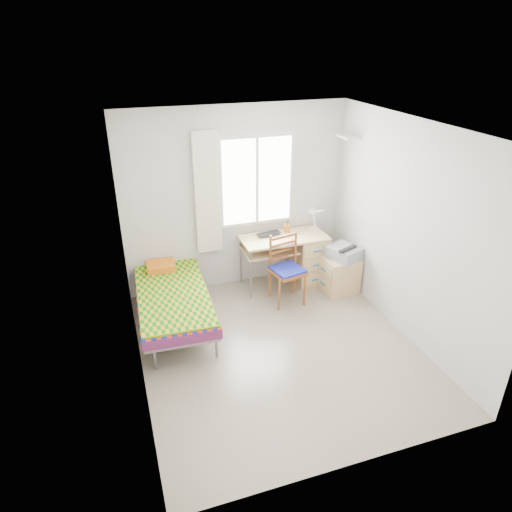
% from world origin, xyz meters
% --- Properties ---
extents(floor, '(3.50, 3.50, 0.00)m').
position_xyz_m(floor, '(0.00, 0.00, 0.00)').
color(floor, '#BCAD93').
rests_on(floor, ground).
extents(ceiling, '(3.50, 3.50, 0.00)m').
position_xyz_m(ceiling, '(0.00, 0.00, 2.60)').
color(ceiling, white).
rests_on(ceiling, wall_back).
extents(wall_back, '(3.20, 0.00, 3.20)m').
position_xyz_m(wall_back, '(0.00, 1.75, 1.30)').
color(wall_back, silver).
rests_on(wall_back, ground).
extents(wall_left, '(0.00, 3.50, 3.50)m').
position_xyz_m(wall_left, '(-1.60, 0.00, 1.30)').
color(wall_left, silver).
rests_on(wall_left, ground).
extents(wall_right, '(0.00, 3.50, 3.50)m').
position_xyz_m(wall_right, '(1.60, 0.00, 1.30)').
color(wall_right, silver).
rests_on(wall_right, ground).
extents(window, '(1.10, 0.04, 1.30)m').
position_xyz_m(window, '(0.30, 1.73, 1.55)').
color(window, white).
rests_on(window, wall_back).
extents(curtain, '(0.35, 0.05, 1.70)m').
position_xyz_m(curtain, '(-0.42, 1.68, 1.45)').
color(curtain, white).
rests_on(curtain, wall_back).
extents(floating_shelf, '(0.20, 0.32, 0.03)m').
position_xyz_m(floating_shelf, '(1.49, 1.40, 2.15)').
color(floating_shelf, white).
rests_on(floating_shelf, wall_right).
extents(bed, '(0.97, 1.94, 0.82)m').
position_xyz_m(bed, '(-1.10, 0.99, 0.40)').
color(bed, gray).
rests_on(bed, floor).
extents(desk, '(1.24, 0.57, 0.78)m').
position_xyz_m(desk, '(0.94, 1.43, 0.42)').
color(desk, '#D5B770').
rests_on(desk, floor).
extents(chair, '(0.50, 0.50, 0.96)m').
position_xyz_m(chair, '(0.50, 1.02, 0.54)').
color(chair, '#92501C').
rests_on(chair, floor).
extents(cabinet, '(0.52, 0.47, 0.53)m').
position_xyz_m(cabinet, '(1.31, 1.00, 0.27)').
color(cabinet, tan).
rests_on(cabinet, floor).
extents(printer, '(0.49, 0.53, 0.18)m').
position_xyz_m(printer, '(1.35, 0.97, 0.63)').
color(printer, '#94969B').
rests_on(printer, cabinet).
extents(laptop, '(0.39, 0.29, 0.03)m').
position_xyz_m(laptop, '(0.44, 1.51, 0.79)').
color(laptop, black).
rests_on(laptop, desk).
extents(pen_cup, '(0.09, 0.09, 0.11)m').
position_xyz_m(pen_cup, '(0.72, 1.59, 0.83)').
color(pen_cup, orange).
rests_on(pen_cup, desk).
extents(task_lamp, '(0.23, 0.33, 0.43)m').
position_xyz_m(task_lamp, '(1.06, 1.39, 1.05)').
color(task_lamp, white).
rests_on(task_lamp, desk).
extents(book, '(0.26, 0.30, 0.02)m').
position_xyz_m(book, '(0.41, 1.41, 0.59)').
color(book, gray).
rests_on(book, desk).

